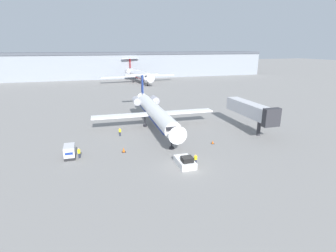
{
  "coord_description": "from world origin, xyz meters",
  "views": [
    {
      "loc": [
        -12.6,
        -32.35,
        16.79
      ],
      "look_at": [
        0.0,
        9.3,
        3.58
      ],
      "focal_mm": 28.0,
      "sensor_mm": 36.0,
      "label": 1
    }
  ],
  "objects_px": {
    "worker_near_tug": "(196,159)",
    "worker_by_wing": "(120,132)",
    "luggage_cart": "(70,152)",
    "jet_bridge": "(251,110)",
    "airplane_main": "(154,111)",
    "worker_on_apron": "(79,153)",
    "traffic_cone_left": "(124,150)",
    "traffic_cone_right": "(213,142)",
    "pushback_tug": "(185,162)",
    "airplane_parked_far_left": "(139,74)"
  },
  "relations": [
    {
      "from": "worker_near_tug",
      "to": "worker_by_wing",
      "type": "distance_m",
      "value": 18.72
    },
    {
      "from": "luggage_cart",
      "to": "jet_bridge",
      "type": "relative_size",
      "value": 0.2
    },
    {
      "from": "airplane_main",
      "to": "worker_on_apron",
      "type": "distance_m",
      "value": 20.2
    },
    {
      "from": "worker_on_apron",
      "to": "traffic_cone_left",
      "type": "relative_size",
      "value": 2.03
    },
    {
      "from": "worker_by_wing",
      "to": "worker_near_tug",
      "type": "bearing_deg",
      "value": -60.86
    },
    {
      "from": "luggage_cart",
      "to": "worker_on_apron",
      "type": "xyz_separation_m",
      "value": [
        1.41,
        -0.61,
        -0.13
      ]
    },
    {
      "from": "jet_bridge",
      "to": "traffic_cone_right",
      "type": "bearing_deg",
      "value": -156.16
    },
    {
      "from": "jet_bridge",
      "to": "worker_by_wing",
      "type": "bearing_deg",
      "value": 170.36
    },
    {
      "from": "airplane_main",
      "to": "pushback_tug",
      "type": "distance_m",
      "value": 20.35
    },
    {
      "from": "traffic_cone_right",
      "to": "jet_bridge",
      "type": "height_order",
      "value": "jet_bridge"
    },
    {
      "from": "worker_by_wing",
      "to": "jet_bridge",
      "type": "distance_m",
      "value": 26.77
    },
    {
      "from": "traffic_cone_left",
      "to": "traffic_cone_right",
      "type": "distance_m",
      "value": 15.93
    },
    {
      "from": "pushback_tug",
      "to": "traffic_cone_right",
      "type": "bearing_deg",
      "value": 41.37
    },
    {
      "from": "luggage_cart",
      "to": "traffic_cone_left",
      "type": "distance_m",
      "value": 8.43
    },
    {
      "from": "airplane_main",
      "to": "worker_on_apron",
      "type": "bearing_deg",
      "value": -140.21
    },
    {
      "from": "pushback_tug",
      "to": "airplane_parked_far_left",
      "type": "relative_size",
      "value": 0.11
    },
    {
      "from": "airplane_main",
      "to": "worker_on_apron",
      "type": "relative_size",
      "value": 19.38
    },
    {
      "from": "worker_on_apron",
      "to": "airplane_parked_far_left",
      "type": "height_order",
      "value": "airplane_parked_far_left"
    },
    {
      "from": "worker_on_apron",
      "to": "traffic_cone_right",
      "type": "distance_m",
      "value": 22.92
    },
    {
      "from": "worker_by_wing",
      "to": "traffic_cone_left",
      "type": "relative_size",
      "value": 2.05
    },
    {
      "from": "airplane_main",
      "to": "pushback_tug",
      "type": "xyz_separation_m",
      "value": [
        -0.4,
        -20.12,
        -3.01
      ]
    },
    {
      "from": "airplane_main",
      "to": "traffic_cone_right",
      "type": "distance_m",
      "value": 15.5
    },
    {
      "from": "worker_on_apron",
      "to": "traffic_cone_right",
      "type": "relative_size",
      "value": 2.6
    },
    {
      "from": "worker_by_wing",
      "to": "traffic_cone_left",
      "type": "xyz_separation_m",
      "value": [
        -0.43,
        -8.46,
        -0.49
      ]
    },
    {
      "from": "traffic_cone_right",
      "to": "airplane_parked_far_left",
      "type": "height_order",
      "value": "airplane_parked_far_left"
    },
    {
      "from": "luggage_cart",
      "to": "worker_near_tug",
      "type": "xyz_separation_m",
      "value": [
        17.96,
        -8.13,
        -0.14
      ]
    },
    {
      "from": "worker_near_tug",
      "to": "traffic_cone_left",
      "type": "distance_m",
      "value": 12.4
    },
    {
      "from": "airplane_main",
      "to": "pushback_tug",
      "type": "bearing_deg",
      "value": -91.13
    },
    {
      "from": "worker_on_apron",
      "to": "traffic_cone_left",
      "type": "xyz_separation_m",
      "value": [
        6.99,
        0.37,
        -0.48
      ]
    },
    {
      "from": "worker_by_wing",
      "to": "traffic_cone_right",
      "type": "height_order",
      "value": "worker_by_wing"
    },
    {
      "from": "worker_by_wing",
      "to": "jet_bridge",
      "type": "height_order",
      "value": "jet_bridge"
    },
    {
      "from": "luggage_cart",
      "to": "worker_by_wing",
      "type": "bearing_deg",
      "value": 42.93
    },
    {
      "from": "airplane_parked_far_left",
      "to": "worker_on_apron",
      "type": "bearing_deg",
      "value": -106.63
    },
    {
      "from": "worker_by_wing",
      "to": "airplane_main",
      "type": "bearing_deg",
      "value": 26.6
    },
    {
      "from": "pushback_tug",
      "to": "traffic_cone_left",
      "type": "distance_m",
      "value": 11.08
    },
    {
      "from": "pushback_tug",
      "to": "worker_near_tug",
      "type": "relative_size",
      "value": 2.5
    },
    {
      "from": "pushback_tug",
      "to": "traffic_cone_right",
      "type": "xyz_separation_m",
      "value": [
        7.93,
        6.98,
        -0.29
      ]
    },
    {
      "from": "worker_on_apron",
      "to": "jet_bridge",
      "type": "xyz_separation_m",
      "value": [
        33.58,
        4.39,
        3.58
      ]
    },
    {
      "from": "traffic_cone_left",
      "to": "airplane_parked_far_left",
      "type": "distance_m",
      "value": 89.0
    },
    {
      "from": "pushback_tug",
      "to": "worker_near_tug",
      "type": "xyz_separation_m",
      "value": [
        1.56,
        -0.22,
        0.26
      ]
    },
    {
      "from": "airplane_parked_far_left",
      "to": "airplane_main",
      "type": "bearing_deg",
      "value": -98.17
    },
    {
      "from": "worker_on_apron",
      "to": "traffic_cone_left",
      "type": "distance_m",
      "value": 7.02
    },
    {
      "from": "worker_near_tug",
      "to": "worker_by_wing",
      "type": "bearing_deg",
      "value": 119.14
    },
    {
      "from": "luggage_cart",
      "to": "airplane_parked_far_left",
      "type": "bearing_deg",
      "value": 72.4
    },
    {
      "from": "worker_by_wing",
      "to": "worker_on_apron",
      "type": "bearing_deg",
      "value": -130.07
    },
    {
      "from": "pushback_tug",
      "to": "traffic_cone_right",
      "type": "relative_size",
      "value": 6.42
    },
    {
      "from": "luggage_cart",
      "to": "worker_on_apron",
      "type": "distance_m",
      "value": 1.54
    },
    {
      "from": "pushback_tug",
      "to": "worker_near_tug",
      "type": "bearing_deg",
      "value": -7.89
    },
    {
      "from": "airplane_parked_far_left",
      "to": "jet_bridge",
      "type": "relative_size",
      "value": 2.53
    },
    {
      "from": "airplane_main",
      "to": "traffic_cone_right",
      "type": "xyz_separation_m",
      "value": [
        7.53,
        -13.14,
        -3.3
      ]
    }
  ]
}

